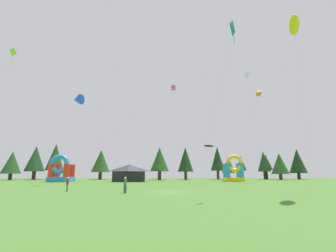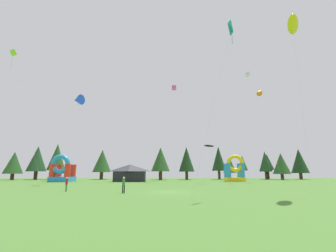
# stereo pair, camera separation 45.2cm
# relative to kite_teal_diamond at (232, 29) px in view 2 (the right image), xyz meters

# --- Properties ---
(ground_plane) EXTENTS (120.00, 120.00, 0.00)m
(ground_plane) POSITION_rel_kite_teal_diamond_xyz_m (-6.35, 5.82, -16.36)
(ground_plane) COLOR #47752D
(kite_teal_diamond) EXTENTS (5.01, 1.40, 17.07)m
(kite_teal_diamond) POSITION_rel_kite_teal_diamond_xyz_m (0.00, 0.00, 0.00)
(kite_teal_diamond) COLOR #0C7F7A
(kite_teal_diamond) RESTS_ON ground_plane
(kite_blue_delta) EXTENTS (3.28, 5.55, 16.64)m
(kite_blue_delta) POSITION_rel_kite_teal_diamond_xyz_m (-23.49, 21.77, -0.73)
(kite_blue_delta) COLOR blue
(kite_blue_delta) RESTS_ON ground_plane
(kite_white_box) EXTENTS (2.09, 9.64, 24.63)m
(kite_white_box) POSITION_rel_kite_teal_diamond_xyz_m (11.92, 29.24, 7.70)
(kite_white_box) COLOR white
(kite_white_box) RESTS_ON ground_plane
(kite_black_parafoil) EXTENTS (2.54, 1.29, 7.58)m
(kite_black_parafoil) POSITION_rel_kite_teal_diamond_xyz_m (1.75, 24.88, -9.13)
(kite_black_parafoil) COLOR black
(kite_black_parafoil) RESTS_ON ground_plane
(kite_yellow_parafoil) EXTENTS (3.17, 4.78, 18.15)m
(kite_yellow_parafoil) POSITION_rel_kite_teal_diamond_xyz_m (6.67, 0.85, 1.04)
(kite_yellow_parafoil) COLOR yellow
(kite_yellow_parafoil) RESTS_ON ground_plane
(kite_orange_delta) EXTENTS (5.42, 4.99, 20.59)m
(kite_orange_delta) POSITION_rel_kite_teal_diamond_xyz_m (14.28, 29.76, 3.51)
(kite_orange_delta) COLOR orange
(kite_orange_delta) RESTS_ON ground_plane
(kite_lime_diamond) EXTENTS (4.79, 2.74, 18.48)m
(kite_lime_diamond) POSITION_rel_kite_teal_diamond_xyz_m (-27.49, 8.39, 1.38)
(kite_lime_diamond) COLOR #8CD826
(kite_lime_diamond) RESTS_ON ground_plane
(kite_pink_box) EXTENTS (4.55, 5.72, 24.12)m
(kite_pink_box) POSITION_rel_kite_teal_diamond_xyz_m (-4.70, 36.49, 7.13)
(kite_pink_box) COLOR #EA599E
(kite_pink_box) RESTS_ON ground_plane
(person_left_edge) EXTENTS (0.29, 0.29, 1.63)m
(person_left_edge) POSITION_rel_kite_teal_diamond_xyz_m (-18.09, 6.55, -15.39)
(person_left_edge) COLOR #33723F
(person_left_edge) RESTS_ON ground_plane
(person_midfield) EXTENTS (0.31, 0.31, 1.69)m
(person_midfield) POSITION_rel_kite_teal_diamond_xyz_m (-11.13, 4.31, -15.35)
(person_midfield) COLOR black
(person_midfield) RESTS_ON ground_plane
(inflatable_blue_arch) EXTENTS (4.65, 4.60, 6.09)m
(inflatable_blue_arch) POSITION_rel_kite_teal_diamond_xyz_m (-30.43, 33.47, -14.15)
(inflatable_blue_arch) COLOR #268CD8
(inflatable_blue_arch) RESTS_ON ground_plane
(inflatable_orange_dome) EXTENTS (4.16, 3.51, 6.13)m
(inflatable_orange_dome) POSITION_rel_kite_teal_diamond_xyz_m (9.34, 34.77, -14.02)
(inflatable_orange_dome) COLOR yellow
(inflatable_orange_dome) RESTS_ON ground_plane
(festival_tent) EXTENTS (7.00, 3.19, 3.87)m
(festival_tent) POSITION_rel_kite_teal_diamond_xyz_m (-14.99, 33.49, -14.42)
(festival_tent) COLOR black
(festival_tent) RESTS_ON ground_plane
(tree_row_0) EXTENTS (5.07, 5.07, 7.82)m
(tree_row_0) POSITION_rel_kite_teal_diamond_xyz_m (-49.63, 46.06, -11.64)
(tree_row_0) COLOR #4C331E
(tree_row_0) RESTS_ON ground_plane
(tree_row_1) EXTENTS (5.49, 5.49, 9.68)m
(tree_row_1) POSITION_rel_kite_teal_diamond_xyz_m (-44.76, 49.02, -10.40)
(tree_row_1) COLOR #4C331E
(tree_row_1) RESTS_ON ground_plane
(tree_row_2) EXTENTS (5.01, 5.01, 10.24)m
(tree_row_2) POSITION_rel_kite_teal_diamond_xyz_m (-38.44, 47.75, -9.96)
(tree_row_2) COLOR #4C331E
(tree_row_2) RESTS_ON ground_plane
(tree_row_3) EXTENTS (5.46, 5.46, 8.71)m
(tree_row_3) POSITION_rel_kite_teal_diamond_xyz_m (-25.93, 50.17, -10.99)
(tree_row_3) COLOR #4C331E
(tree_row_3) RESTS_ON ground_plane
(tree_row_4) EXTENTS (5.28, 5.28, 9.07)m
(tree_row_4) POSITION_rel_kite_teal_diamond_xyz_m (-8.32, 46.13, -10.71)
(tree_row_4) COLOR #4C331E
(tree_row_4) RESTS_ON ground_plane
(tree_row_5) EXTENTS (4.48, 4.48, 9.30)m
(tree_row_5) POSITION_rel_kite_teal_diamond_xyz_m (-0.85, 47.36, -10.63)
(tree_row_5) COLOR #4C331E
(tree_row_5) RESTS_ON ground_plane
(tree_row_6) EXTENTS (4.17, 4.17, 9.75)m
(tree_row_6) POSITION_rel_kite_teal_diamond_xyz_m (9.14, 50.48, -10.27)
(tree_row_6) COLOR #4C331E
(tree_row_6) RESTS_ON ground_plane
(tree_row_7) EXTENTS (3.89, 3.89, 6.79)m
(tree_row_7) POSITION_rel_kite_teal_diamond_xyz_m (12.66, 51.66, -12.05)
(tree_row_7) COLOR #4C331E
(tree_row_7) RESTS_ON ground_plane
(tree_row_8) EXTENTS (3.10, 3.10, 7.01)m
(tree_row_8) POSITION_rel_kite_teal_diamond_xyz_m (16.44, 51.07, -11.62)
(tree_row_8) COLOR #4C331E
(tree_row_8) RESTS_ON ground_plane
(tree_row_9) EXTENTS (3.68, 3.68, 8.27)m
(tree_row_9) POSITION_rel_kite_teal_diamond_xyz_m (22.96, 49.98, -11.13)
(tree_row_9) COLOR #4C331E
(tree_row_9) RESTS_ON ground_plane
(tree_row_10) EXTENTS (3.74, 3.74, 7.47)m
(tree_row_10) POSITION_rel_kite_teal_diamond_xyz_m (23.85, 50.61, -11.30)
(tree_row_10) COLOR #4C331E
(tree_row_10) RESTS_ON ground_plane
(tree_row_11) EXTENTS (4.83, 4.83, 7.50)m
(tree_row_11) POSITION_rel_kite_teal_diamond_xyz_m (26.18, 46.73, -11.84)
(tree_row_11) COLOR #4C331E
(tree_row_11) RESTS_ON ground_plane
(tree_row_12) EXTENTS (5.00, 5.00, 9.10)m
(tree_row_12) POSITION_rel_kite_teal_diamond_xyz_m (33.59, 50.54, -10.93)
(tree_row_12) COLOR #4C331E
(tree_row_12) RESTS_ON ground_plane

